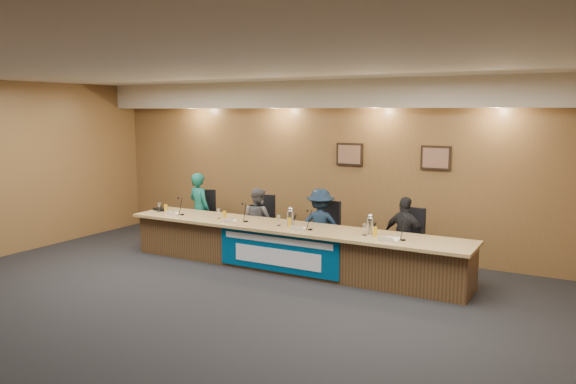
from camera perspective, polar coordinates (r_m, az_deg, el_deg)
name	(u,v)px	position (r m, az deg, el deg)	size (l,w,h in m)	color
floor	(202,313)	(7.69, -8.78, -12.04)	(10.00, 10.00, 0.00)	black
ceiling	(196,66)	(7.24, -9.35, 12.47)	(10.00, 8.00, 0.04)	silver
wall_back	(331,167)	(10.69, 4.36, 2.59)	(10.00, 0.04, 3.20)	brown
soffit	(326,94)	(10.42, 3.85, 9.88)	(10.00, 0.50, 0.50)	beige
dais_body	(290,249)	(9.50, 0.17, -5.77)	(6.00, 0.80, 0.70)	#4B331C
dais_top	(288,227)	(9.37, 0.02, -3.61)	(6.10, 0.95, 0.05)	#A48552
banner	(277,252)	(9.15, -1.11, -6.14)	(2.20, 0.02, 0.65)	navy
banner_text_upper	(277,240)	(9.09, -1.15, -4.93)	(2.00, 0.01, 0.10)	silver
banner_text_lower	(277,257)	(9.15, -1.15, -6.64)	(1.60, 0.01, 0.28)	silver
wall_photo_left	(350,154)	(10.48, 6.29, 3.82)	(0.52, 0.04, 0.42)	black
wall_photo_right	(436,158)	(9.97, 14.79, 3.37)	(0.52, 0.04, 0.42)	black
panelist_a	(199,209)	(11.20, -8.99, -1.75)	(0.53, 0.35, 1.45)	#115549
panelist_b	(258,221)	(10.44, -3.05, -2.96)	(0.61, 0.47, 1.24)	#535157
panelist_c	(320,226)	(9.82, 3.29, -3.48)	(0.85, 0.49, 1.32)	#0E1E32
panelist_d	(405,236)	(9.27, 11.80, -4.43)	(0.76, 0.31, 1.29)	black
office_chair_a	(203,221)	(11.33, -8.65, -2.89)	(0.48, 0.48, 0.08)	black
office_chair_b	(261,228)	(10.55, -2.76, -3.63)	(0.48, 0.48, 0.08)	black
office_chair_c	(323,235)	(9.95, 3.54, -4.38)	(0.48, 0.48, 0.08)	black
office_chair_d	(407,245)	(9.40, 11.96, -5.29)	(0.48, 0.48, 0.08)	black
nameplate_a	(170,213)	(10.54, -11.85, -2.07)	(0.24, 0.06, 0.09)	white
microphone_a	(182,215)	(10.50, -10.69, -2.27)	(0.07, 0.07, 0.02)	black
juice_glass_a	(166,208)	(10.84, -12.31, -1.63)	(0.06, 0.06, 0.15)	gold
water_glass_a	(159,207)	(10.89, -12.96, -1.53)	(0.08, 0.08, 0.18)	silver
nameplate_b	(228,220)	(9.68, -6.11, -2.86)	(0.24, 0.06, 0.09)	white
microphone_b	(246,221)	(9.73, -4.28, -2.99)	(0.07, 0.07, 0.02)	black
juice_glass_b	(224,215)	(9.97, -6.47, -2.36)	(0.06, 0.06, 0.15)	gold
water_glass_b	(219,214)	(10.05, -7.05, -2.20)	(0.08, 0.08, 0.18)	silver
nameplate_c	(297,228)	(9.02, 0.91, -3.64)	(0.24, 0.06, 0.09)	white
microphone_c	(310,229)	(9.05, 2.28, -3.82)	(0.07, 0.07, 0.02)	black
juice_glass_c	(290,222)	(9.31, 0.18, -3.06)	(0.06, 0.06, 0.15)	gold
water_glass_c	(279,220)	(9.37, -0.94, -2.90)	(0.08, 0.08, 0.18)	silver
nameplate_d	(386,238)	(8.39, 9.89, -4.67)	(0.24, 0.06, 0.09)	white
microphone_d	(403,240)	(8.50, 11.64, -4.79)	(0.07, 0.07, 0.02)	black
juice_glass_d	(375,232)	(8.68, 8.83, -4.01)	(0.06, 0.06, 0.15)	gold
water_glass_d	(365,230)	(8.72, 7.79, -3.82)	(0.08, 0.08, 0.18)	silver
carafe_mid	(291,218)	(9.34, 0.29, -2.70)	(0.13, 0.13, 0.25)	silver
carafe_right	(370,226)	(8.82, 8.36, -3.45)	(0.12, 0.12, 0.26)	silver
speakerphone	(161,209)	(11.07, -12.76, -1.71)	(0.32, 0.32, 0.05)	black
paper_stack	(392,239)	(8.57, 10.51, -4.70)	(0.22, 0.30, 0.01)	white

